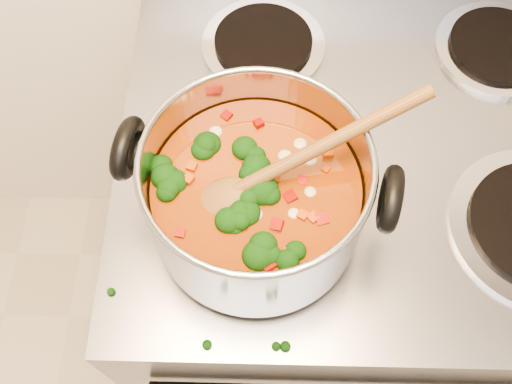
% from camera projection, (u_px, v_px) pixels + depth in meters
% --- Properties ---
extents(electric_range, '(0.76, 0.69, 1.08)m').
position_uv_depth(electric_range, '(344.00, 248.00, 1.21)').
color(electric_range, gray).
rests_on(electric_range, ground).
extents(stockpot, '(0.32, 0.26, 0.16)m').
position_uv_depth(stockpot, '(256.00, 195.00, 0.67)').
color(stockpot, '#A5A5AD').
rests_on(stockpot, electric_range).
extents(wooden_spoon, '(0.28, 0.14, 0.11)m').
position_uv_depth(wooden_spoon, '(271.00, 172.00, 0.63)').
color(wooden_spoon, brown).
rests_on(wooden_spoon, stockpot).
extents(cooktop_crumbs, '(0.24, 0.28, 0.01)m').
position_uv_depth(cooktop_crumbs, '(283.00, 307.00, 0.69)').
color(cooktop_crumbs, black).
rests_on(cooktop_crumbs, electric_range).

